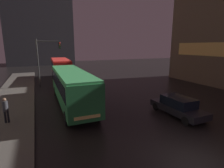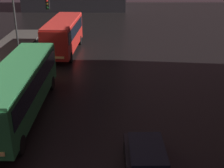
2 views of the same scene
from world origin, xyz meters
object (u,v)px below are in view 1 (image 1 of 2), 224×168
at_px(bus_far, 61,67).
at_px(bus_near, 72,84).
at_px(pedestrian_mid, 6,108).
at_px(car_taxi, 178,106).
at_px(traffic_light_main, 46,55).

bearing_deg(bus_far, bus_near, 89.29).
xyz_separation_m(bus_far, pedestrian_mid, (-5.80, -15.72, -0.87)).
bearing_deg(pedestrian_mid, bus_far, 56.97).
distance_m(car_taxi, pedestrian_mid, 12.72).
relative_size(bus_near, traffic_light_main, 1.74).
height_order(bus_near, traffic_light_main, traffic_light_main).
bearing_deg(bus_near, car_taxi, 142.24).
height_order(bus_far, car_taxi, bus_far).
height_order(car_taxi, traffic_light_main, traffic_light_main).
height_order(bus_far, traffic_light_main, traffic_light_main).
xyz_separation_m(pedestrian_mid, traffic_light_main, (3.49, 11.41, 3.06)).
bearing_deg(car_taxi, bus_near, -39.30).
relative_size(pedestrian_mid, traffic_light_main, 0.28).
height_order(car_taxi, pedestrian_mid, pedestrian_mid).
bearing_deg(bus_far, pedestrian_mid, 72.41).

